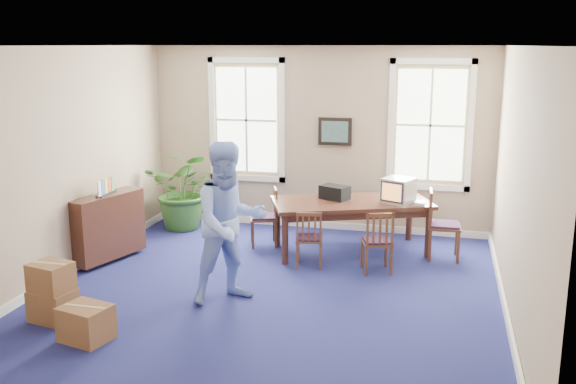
% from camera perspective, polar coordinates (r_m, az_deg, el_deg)
% --- Properties ---
extents(floor, '(6.50, 6.50, 0.00)m').
position_cam_1_polar(floor, '(8.59, -1.62, -9.00)').
color(floor, navy).
rests_on(floor, ground).
extents(ceiling, '(6.50, 6.50, 0.00)m').
position_cam_1_polar(ceiling, '(7.97, -1.77, 12.87)').
color(ceiling, white).
rests_on(ceiling, ground).
extents(wall_back, '(6.50, 0.00, 6.50)m').
position_cam_1_polar(wall_back, '(11.25, 2.72, 4.71)').
color(wall_back, tan).
rests_on(wall_back, ground).
extents(wall_front, '(6.50, 0.00, 6.50)m').
position_cam_1_polar(wall_front, '(5.17, -11.33, -5.48)').
color(wall_front, tan).
rests_on(wall_front, ground).
extents(wall_left, '(0.00, 6.50, 6.50)m').
position_cam_1_polar(wall_left, '(9.37, -19.68, 2.30)').
color(wall_left, tan).
rests_on(wall_left, ground).
extents(wall_right, '(0.00, 6.50, 6.50)m').
position_cam_1_polar(wall_right, '(7.90, 19.80, 0.40)').
color(wall_right, tan).
rests_on(wall_right, ground).
extents(baseboard_back, '(6.00, 0.04, 0.12)m').
position_cam_1_polar(baseboard_back, '(11.54, 2.61, -2.89)').
color(baseboard_back, white).
rests_on(baseboard_back, ground).
extents(baseboard_left, '(0.04, 6.50, 0.12)m').
position_cam_1_polar(baseboard_left, '(9.74, -18.85, -6.64)').
color(baseboard_left, white).
rests_on(baseboard_left, ground).
extents(baseboard_right, '(0.04, 6.50, 0.12)m').
position_cam_1_polar(baseboard_right, '(8.34, 18.78, -9.96)').
color(baseboard_right, white).
rests_on(baseboard_right, ground).
extents(window_left, '(1.40, 0.12, 2.20)m').
position_cam_1_polar(window_left, '(11.51, -3.69, 6.39)').
color(window_left, white).
rests_on(window_left, ground).
extents(window_right, '(1.40, 0.12, 2.20)m').
position_cam_1_polar(window_right, '(10.99, 12.53, 5.80)').
color(window_right, white).
rests_on(window_right, ground).
extents(wall_picture, '(0.58, 0.06, 0.48)m').
position_cam_1_polar(wall_picture, '(11.13, 4.20, 5.38)').
color(wall_picture, black).
rests_on(wall_picture, ground).
extents(conference_table, '(2.66, 1.93, 0.83)m').
position_cam_1_polar(conference_table, '(10.19, 5.60, -3.04)').
color(conference_table, '#462418').
rests_on(conference_table, ground).
extents(crt_tv, '(0.58, 0.60, 0.39)m').
position_cam_1_polar(crt_tv, '(10.02, 9.78, 0.14)').
color(crt_tv, '#B7B7BC').
rests_on(crt_tv, conference_table).
extents(game_console, '(0.17, 0.21, 0.05)m').
position_cam_1_polar(game_console, '(9.99, 11.62, -0.97)').
color(game_console, white).
rests_on(game_console, conference_table).
extents(equipment_bag, '(0.51, 0.44, 0.22)m').
position_cam_1_polar(equipment_bag, '(10.15, 4.17, -0.03)').
color(equipment_bag, black).
rests_on(equipment_bag, conference_table).
extents(chair_near_left, '(0.45, 0.45, 0.87)m').
position_cam_1_polar(chair_near_left, '(9.48, 1.91, -4.09)').
color(chair_near_left, brown).
rests_on(chair_near_left, ground).
extents(chair_near_right, '(0.52, 0.52, 0.92)m').
position_cam_1_polar(chair_near_right, '(9.33, 7.90, -4.32)').
color(chair_near_right, brown).
rests_on(chair_near_right, ground).
extents(chair_end_left, '(0.54, 0.54, 0.95)m').
position_cam_1_polar(chair_end_left, '(10.46, -2.19, -2.23)').
color(chair_end_left, brown).
rests_on(chair_end_left, ground).
extents(chair_end_right, '(0.50, 0.50, 1.07)m').
position_cam_1_polar(chair_end_right, '(10.06, 13.73, -2.85)').
color(chair_end_right, brown).
rests_on(chair_end_right, ground).
extents(man, '(1.27, 1.24, 2.06)m').
position_cam_1_polar(man, '(8.09, -5.20, -2.74)').
color(man, '#8EACF7').
rests_on(man, ground).
extents(credenza, '(0.71, 1.28, 0.97)m').
position_cam_1_polar(credenza, '(10.05, -15.73, -3.27)').
color(credenza, '#462418').
rests_on(credenza, ground).
extents(brochure_rack, '(0.31, 0.58, 0.26)m').
position_cam_1_polar(brochure_rack, '(9.89, -15.86, 0.14)').
color(brochure_rack, '#99999E').
rests_on(brochure_rack, credenza).
extents(potted_plant, '(1.30, 1.14, 1.41)m').
position_cam_1_polar(potted_plant, '(11.49, -9.17, 0.20)').
color(potted_plant, '#2B581E').
rests_on(potted_plant, ground).
extents(cardboard_boxes, '(1.57, 1.57, 0.75)m').
position_cam_1_polar(cardboard_boxes, '(8.14, -18.75, -8.16)').
color(cardboard_boxes, brown).
rests_on(cardboard_boxes, ground).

